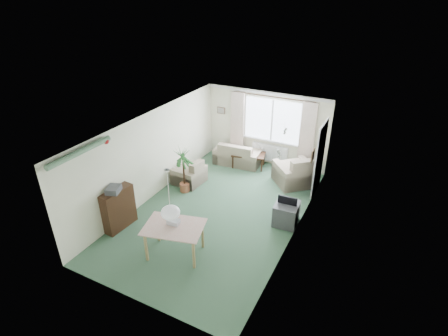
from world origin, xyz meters
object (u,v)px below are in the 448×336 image
at_px(armchair_corner, 295,169).
at_px(dining_table, 175,240).
at_px(houseplant, 184,170).
at_px(coffee_table, 248,160).
at_px(armchair_left, 189,171).
at_px(tv_cube, 286,214).
at_px(bookshelf, 119,209).
at_px(sofa, 238,153).
at_px(pet_bed, 284,208).

relative_size(armchair_corner, dining_table, 0.90).
bearing_deg(houseplant, coffee_table, 65.58).
distance_m(armchair_corner, armchair_left, 3.11).
bearing_deg(dining_table, tv_cube, 50.18).
height_order(armchair_corner, bookshelf, bookshelf).
relative_size(sofa, bookshelf, 1.43).
distance_m(dining_table, pet_bed, 3.13).
height_order(armchair_left, coffee_table, armchair_left).
bearing_deg(pet_bed, armchair_left, 177.76).
relative_size(sofa, pet_bed, 2.87).
relative_size(sofa, armchair_left, 1.79).
relative_size(armchair_corner, houseplant, 0.76).
xyz_separation_m(coffee_table, bookshelf, (-1.50, -4.33, 0.29)).
relative_size(coffee_table, bookshelf, 0.99).
bearing_deg(armchair_corner, dining_table, 28.83).
xyz_separation_m(armchair_corner, coffee_table, (-1.62, 0.37, -0.23)).
distance_m(dining_table, tv_cube, 2.81).
height_order(armchair_corner, armchair_left, armchair_corner).
height_order(armchair_corner, houseplant, houseplant).
xyz_separation_m(sofa, coffee_table, (0.41, -0.05, -0.14)).
height_order(sofa, pet_bed, sofa).
bearing_deg(pet_bed, armchair_corner, 97.46).
relative_size(dining_table, pet_bed, 2.22).
xyz_separation_m(sofa, pet_bed, (2.22, -1.90, -0.32)).
distance_m(sofa, coffee_table, 0.43).
height_order(coffee_table, bookshelf, bookshelf).
bearing_deg(armchair_left, pet_bed, 91.89).
relative_size(armchair_corner, coffee_table, 1.00).
bearing_deg(houseplant, armchair_corner, 35.25).
bearing_deg(bookshelf, sofa, 80.23).
height_order(bookshelf, dining_table, bookshelf).
xyz_separation_m(sofa, armchair_left, (-0.76, -1.79, -0.00)).
bearing_deg(houseplant, sofa, 75.17).
xyz_separation_m(armchair_left, tv_cube, (3.20, -0.64, -0.09)).
bearing_deg(pet_bed, bookshelf, -143.29).
bearing_deg(armchair_corner, tv_cube, 58.92).
distance_m(armchair_left, coffee_table, 2.10).
xyz_separation_m(coffee_table, pet_bed, (1.82, -1.85, -0.18)).
xyz_separation_m(armchair_left, coffee_table, (1.16, 1.74, -0.14)).
relative_size(bookshelf, houseplant, 0.76).
bearing_deg(armchair_left, coffee_table, 150.27).
relative_size(tv_cube, pet_bed, 1.19).
relative_size(bookshelf, pet_bed, 2.00).
relative_size(armchair_left, pet_bed, 1.60).
xyz_separation_m(coffee_table, tv_cube, (2.04, -2.37, 0.05)).
distance_m(coffee_table, bookshelf, 4.59).
bearing_deg(bookshelf, pet_bed, 40.99).
bearing_deg(coffee_table, bookshelf, -109.17).
relative_size(sofa, dining_table, 1.29).
relative_size(sofa, coffee_table, 1.44).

